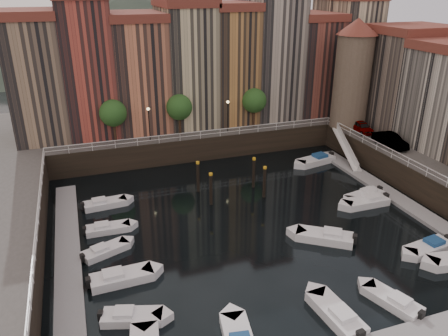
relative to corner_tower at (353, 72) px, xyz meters
name	(u,v)px	position (x,y,z in m)	size (l,w,h in m)	color
ground	(249,222)	(-20.00, -14.50, -10.19)	(200.00, 200.00, 0.00)	black
quay_far	(181,127)	(-20.00, 11.50, -8.69)	(80.00, 20.00, 3.00)	black
dock_left	(68,259)	(-36.20, -15.50, -10.02)	(2.00, 28.00, 0.35)	gray
dock_right	(398,199)	(-3.80, -15.50, -10.02)	(2.00, 28.00, 0.35)	gray
mountains	(120,28)	(-18.28, 95.50, -2.28)	(145.00, 100.00, 18.00)	#2D382D
far_terrace	(207,62)	(-16.69, 9.00, 0.76)	(48.70, 10.30, 17.50)	#886F57
corner_tower	(353,72)	(0.00, 0.00, 0.00)	(5.20, 5.20, 13.80)	#6B5B4C
promenade_trees	(185,107)	(-21.33, 3.70, -3.61)	(21.20, 3.20, 5.20)	black
street_lamps	(189,114)	(-21.00, 2.70, -4.30)	(10.36, 0.36, 4.18)	black
railings	(231,166)	(-20.00, -9.62, -6.41)	(36.08, 34.04, 0.52)	white
gangway	(346,147)	(-2.90, -4.50, -8.28)	(2.78, 8.32, 3.73)	white
mooring_pilings	(232,181)	(-19.56, -8.66, -8.54)	(6.50, 3.89, 3.78)	black
boat_left_0	(131,317)	(-32.34, -24.07, -9.87)	(4.34, 2.65, 0.97)	silver
boat_left_1	(120,278)	(-32.50, -19.66, -9.81)	(4.95, 1.98, 1.13)	silver
boat_left_2	(105,251)	(-33.29, -15.49, -9.88)	(4.14, 2.79, 0.94)	silver
boat_left_3	(107,228)	(-32.77, -11.93, -9.87)	(4.15, 1.60, 0.95)	silver
boat_left_4	(104,204)	(-32.59, -6.97, -9.85)	(4.49, 1.95, 1.02)	silver
boat_right_1	(429,247)	(-7.55, -23.97, -9.83)	(4.75, 2.25, 1.07)	silver
boat_right_2	(367,202)	(-7.50, -15.32, -9.81)	(4.94, 1.81, 1.13)	silver
boat_right_3	(365,196)	(-6.78, -14.05, -9.83)	(4.76, 2.53, 1.07)	silver
boat_right_4	(316,160)	(-6.62, -3.87, -9.79)	(5.40, 2.88, 1.21)	silver
boat_near_2	(337,314)	(-19.32, -28.40, -9.81)	(2.21, 5.02, 1.13)	silver
boat_near_3	(393,301)	(-14.84, -28.50, -9.85)	(2.82, 4.48, 1.01)	silver
car_a	(362,128)	(0.12, -3.13, -6.50)	(1.65, 4.09, 1.39)	gray
car_b	(390,141)	(0.01, -8.71, -6.41)	(1.66, 4.76, 1.57)	gray
boat_extra_209	(326,237)	(-14.90, -19.75, -9.80)	(5.02, 4.32, 1.18)	silver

